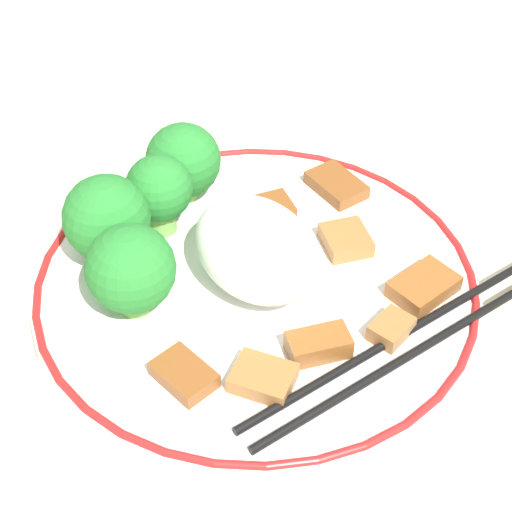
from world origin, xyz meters
TOP-DOWN VIEW (x-y plane):
  - ground_plane at (0.00, 0.00)m, footprint 3.00×3.00m
  - plate at (0.00, 0.00)m, footprint 0.27×0.27m
  - rice_mound at (0.00, 0.00)m, footprint 0.09×0.06m
  - broccoli_back_left at (-0.09, 0.01)m, footprint 0.05×0.05m
  - broccoli_back_center at (-0.07, -0.02)m, footprint 0.04×0.04m
  - broccoli_back_right at (-0.07, -0.06)m, footprint 0.05×0.05m
  - broccoli_mid_left at (-0.02, -0.07)m, footprint 0.05×0.05m
  - meat_near_front at (0.07, -0.04)m, footprint 0.04×0.04m
  - meat_near_left at (0.04, -0.08)m, footprint 0.04×0.03m
  - meat_near_right at (-0.04, 0.04)m, footprint 0.03×0.04m
  - meat_near_back at (0.01, 0.06)m, footprint 0.04×0.04m
  - meat_on_rice_edge at (-0.04, 0.10)m, footprint 0.04×0.03m
  - meat_mid_left at (0.08, 0.04)m, footprint 0.02×0.03m
  - meat_mid_right at (0.07, -0.01)m, footprint 0.03×0.04m
  - meat_far_scatter at (0.07, 0.07)m, footprint 0.03×0.04m
  - chopsticks at (0.09, 0.04)m, footprint 0.02×0.23m

SIDE VIEW (x-z plane):
  - ground_plane at x=0.00m, z-range 0.00..0.00m
  - plate at x=0.00m, z-range 0.00..0.02m
  - chopsticks at x=0.09m, z-range 0.01..0.02m
  - meat_on_rice_edge at x=-0.04m, z-range 0.01..0.02m
  - meat_near_left at x=0.04m, z-range 0.01..0.02m
  - meat_near_front at x=0.07m, z-range 0.01..0.02m
  - meat_near_back at x=0.01m, z-range 0.01..0.02m
  - meat_mid_left at x=0.08m, z-range 0.01..0.02m
  - meat_far_scatter at x=0.07m, z-range 0.01..0.02m
  - meat_near_right at x=-0.04m, z-range 0.01..0.02m
  - meat_mid_right at x=0.07m, z-range 0.01..0.03m
  - rice_mound at x=0.00m, z-range 0.01..0.06m
  - broccoli_back_left at x=-0.09m, z-range 0.01..0.07m
  - broccoli_mid_left at x=-0.02m, z-range 0.01..0.07m
  - broccoli_back_center at x=-0.07m, z-range 0.02..0.07m
  - broccoli_back_right at x=-0.07m, z-range 0.02..0.08m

